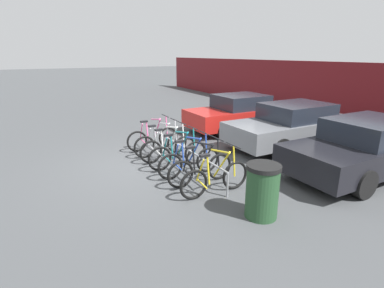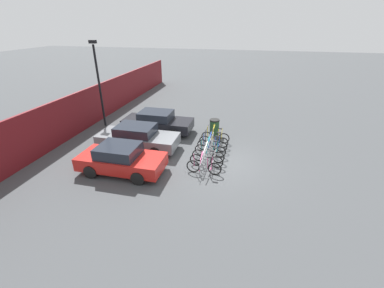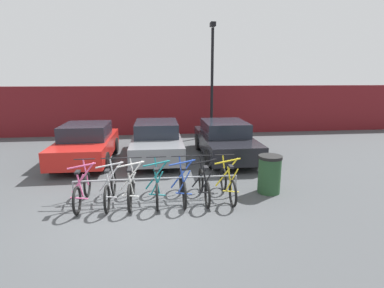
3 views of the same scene
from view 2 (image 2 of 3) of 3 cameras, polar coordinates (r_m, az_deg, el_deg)
ground_plane at (r=13.51m, az=5.84°, el=-3.99°), size 120.00×120.00×0.00m
hoarding_wall at (r=16.84m, az=-27.94°, el=3.99°), size 36.00×0.16×2.58m
bike_rack at (r=13.83m, az=3.48°, el=-0.85°), size 4.17×0.04×0.57m
bicycle_pink at (r=12.29m, az=2.64°, el=-5.06°), size 0.68×1.71×1.05m
bicycle_silver at (r=12.86m, az=3.21°, el=-3.58°), size 0.68×1.71×1.05m
bicycle_white at (r=13.31m, az=3.61°, el=-2.54°), size 0.68×1.71×1.05m
bicycle_teal at (r=13.86m, az=4.07°, el=-1.34°), size 0.68×1.71×1.05m
bicycle_blue at (r=14.43m, az=4.50°, el=-0.21°), size 0.68×1.71×1.05m
bicycle_black at (r=14.92m, az=4.84°, el=0.68°), size 0.68×1.71×1.05m
bicycle_yellow at (r=15.49m, az=5.20°, el=1.62°), size 0.68×1.71×1.05m
car_red at (r=12.75m, az=-15.47°, el=-3.23°), size 1.91×4.09×1.40m
car_grey at (r=14.90m, az=-11.98°, el=1.47°), size 1.91×4.54×1.40m
car_black at (r=17.03m, az=-7.68°, el=4.90°), size 1.91×4.50×1.40m
lamp_post at (r=18.34m, az=-20.04°, el=13.13°), size 0.24×0.44×5.62m
trash_bin at (r=16.56m, az=5.00°, el=3.78°), size 0.63×0.63×1.03m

